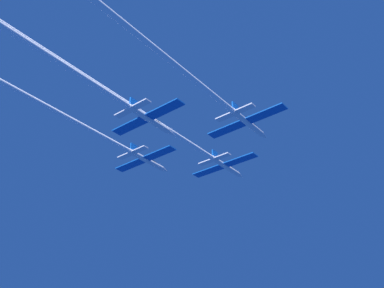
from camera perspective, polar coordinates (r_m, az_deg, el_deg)
The scene contains 4 objects.
jet_lead at distance 99.54m, azimuth -3.66°, elevation 2.20°, with size 19.45×76.92×3.22m.
jet_left_wing at distance 101.95m, azimuth -14.25°, elevation 2.38°, with size 19.45×69.65×3.22m.
jet_right_wing at distance 84.25m, azimuth -0.24°, elevation 8.81°, with size 19.45×68.08×3.22m.
jet_slot at distance 83.96m, azimuth -16.48°, elevation 9.89°, with size 19.45×72.68×3.22m.
Camera 1 is at (56.72, -86.21, -53.40)m, focal length 40.63 mm.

